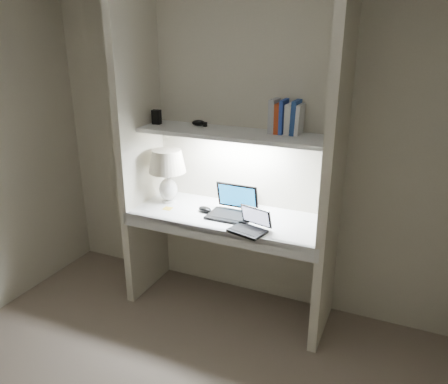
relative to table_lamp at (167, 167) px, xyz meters
The scene contains 17 objects.
back_wall 0.61m from the table_lamp, 23.51° to the left, with size 3.20×0.01×2.50m, color beige.
alcove_panel_left 0.29m from the table_lamp, 167.29° to the right, with size 0.06×0.55×2.50m, color beige.
alcove_panel_right 1.27m from the table_lamp, ahead, with size 0.06×0.55×2.50m, color beige.
desk 0.61m from the table_lamp, ahead, with size 1.40×0.55×0.04m, color white.
desk_apron 0.69m from the table_lamp, 30.14° to the right, with size 1.46×0.03×0.10m, color silver.
shelf 0.61m from the table_lamp, ahead, with size 1.40×0.36×0.03m, color silver.
strip_light 0.60m from the table_lamp, ahead, with size 0.60×0.04×0.01m, color white.
table_lamp is the anchor object (origin of this frame).
laptop_main 0.61m from the table_lamp, ahead, with size 0.32×0.28×0.22m.
laptop_netbook 0.84m from the table_lamp, 17.05° to the right, with size 0.28×0.26×0.15m.
speaker 0.66m from the table_lamp, 16.58° to the left, with size 0.09×0.07×0.13m, color silver.
mouse 0.44m from the table_lamp, 10.72° to the right, with size 0.11×0.07×0.04m, color black.
cable_coil 0.53m from the table_lamp, ahead, with size 0.09×0.09×0.01m, color black.
sticky_note 0.31m from the table_lamp, 63.41° to the right, with size 0.07×0.07×0.00m, color gold.
book_row 0.98m from the table_lamp, ahead, with size 0.22×0.15×0.23m.
shelf_box 0.39m from the table_lamp, 150.98° to the left, with size 0.06×0.05×0.11m, color black.
shelf_gadget 0.42m from the table_lamp, 32.38° to the left, with size 0.10×0.07×0.04m, color black.
Camera 1 is at (1.16, -1.47, 2.02)m, focal length 35.00 mm.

